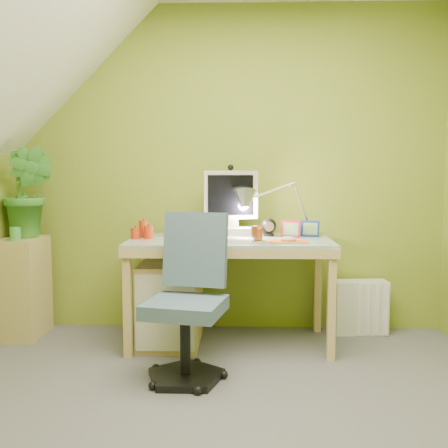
{
  "coord_description": "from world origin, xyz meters",
  "views": [
    {
      "loc": [
        0.12,
        -2.32,
        1.18
      ],
      "look_at": [
        0.0,
        1.0,
        0.85
      ],
      "focal_mm": 42.0,
      "sensor_mm": 36.0,
      "label": 1
    }
  ],
  "objects_px": {
    "radiator": "(360,307)",
    "desk": "(230,292)",
    "potted_plant": "(28,192)",
    "side_ledge": "(24,287)",
    "monitor": "(231,199)",
    "task_chair": "(185,306)",
    "desk_lamp": "(295,197)"
  },
  "relations": [
    {
      "from": "desk_lamp",
      "to": "radiator",
      "type": "xyz_separation_m",
      "value": [
        0.5,
        0.09,
        -0.81
      ]
    },
    {
      "from": "desk_lamp",
      "to": "task_chair",
      "type": "xyz_separation_m",
      "value": [
        -0.69,
        -0.83,
        -0.58
      ]
    },
    {
      "from": "potted_plant",
      "to": "desk",
      "type": "bearing_deg",
      "value": -6.66
    },
    {
      "from": "desk",
      "to": "desk_lamp",
      "type": "bearing_deg",
      "value": 21.25
    },
    {
      "from": "monitor",
      "to": "side_ledge",
      "type": "relative_size",
      "value": 0.72
    },
    {
      "from": "potted_plant",
      "to": "task_chair",
      "type": "bearing_deg",
      "value": -33.98
    },
    {
      "from": "radiator",
      "to": "desk",
      "type": "bearing_deg",
      "value": -169.71
    },
    {
      "from": "desk",
      "to": "radiator",
      "type": "bearing_deg",
      "value": 15.54
    },
    {
      "from": "monitor",
      "to": "potted_plant",
      "type": "xyz_separation_m",
      "value": [
        -1.44,
        -0.01,
        0.05
      ]
    },
    {
      "from": "monitor",
      "to": "side_ledge",
      "type": "xyz_separation_m",
      "value": [
        -1.48,
        -0.06,
        -0.63
      ]
    },
    {
      "from": "desk",
      "to": "task_chair",
      "type": "relative_size",
      "value": 1.59
    },
    {
      "from": "monitor",
      "to": "radiator",
      "type": "relative_size",
      "value": 1.33
    },
    {
      "from": "monitor",
      "to": "radiator",
      "type": "bearing_deg",
      "value": -2.9
    },
    {
      "from": "desk",
      "to": "monitor",
      "type": "bearing_deg",
      "value": 89.45
    },
    {
      "from": "monitor",
      "to": "task_chair",
      "type": "xyz_separation_m",
      "value": [
        -0.24,
        -0.83,
        -0.56
      ]
    },
    {
      "from": "monitor",
      "to": "radiator",
      "type": "distance_m",
      "value": 1.24
    },
    {
      "from": "side_ledge",
      "to": "radiator",
      "type": "distance_m",
      "value": 2.44
    },
    {
      "from": "monitor",
      "to": "task_chair",
      "type": "distance_m",
      "value": 1.03
    },
    {
      "from": "desk",
      "to": "side_ledge",
      "type": "distance_m",
      "value": 1.49
    },
    {
      "from": "side_ledge",
      "to": "task_chair",
      "type": "relative_size",
      "value": 0.83
    },
    {
      "from": "desk",
      "to": "side_ledge",
      "type": "bearing_deg",
      "value": 174.88
    },
    {
      "from": "desk",
      "to": "monitor",
      "type": "distance_m",
      "value": 0.65
    },
    {
      "from": "task_chair",
      "to": "monitor",
      "type": "bearing_deg",
      "value": 86.13
    },
    {
      "from": "potted_plant",
      "to": "task_chair",
      "type": "relative_size",
      "value": 0.76
    },
    {
      "from": "task_chair",
      "to": "radiator",
      "type": "relative_size",
      "value": 2.2
    },
    {
      "from": "desk",
      "to": "side_ledge",
      "type": "xyz_separation_m",
      "value": [
        -1.48,
        0.12,
        -0.01
      ]
    },
    {
      "from": "task_chair",
      "to": "side_ledge",
      "type": "bearing_deg",
      "value": 160.61
    },
    {
      "from": "desk",
      "to": "side_ledge",
      "type": "height_order",
      "value": "desk"
    },
    {
      "from": "desk_lamp",
      "to": "potted_plant",
      "type": "distance_m",
      "value": 1.9
    },
    {
      "from": "potted_plant",
      "to": "radiator",
      "type": "distance_m",
      "value": 2.54
    },
    {
      "from": "desk_lamp",
      "to": "side_ledge",
      "type": "height_order",
      "value": "desk_lamp"
    },
    {
      "from": "task_chair",
      "to": "radiator",
      "type": "bearing_deg",
      "value": 49.93
    }
  ]
}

